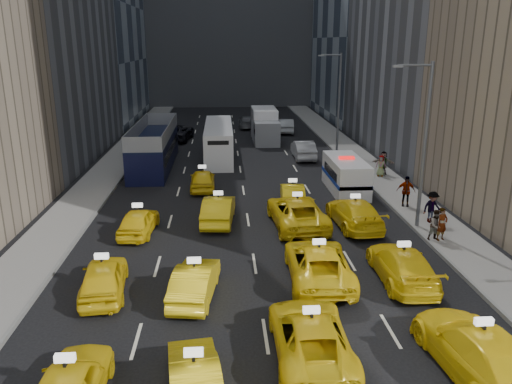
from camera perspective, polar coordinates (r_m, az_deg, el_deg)
ground at (r=16.66m, az=1.73°, el=-19.83°), size 160.00×160.00×0.00m
sidewalk_west at (r=40.59m, az=-16.76°, el=2.02°), size 3.00×90.00×0.15m
sidewalk_east at (r=41.30m, az=12.96°, el=2.56°), size 3.00×90.00×0.15m
curb_west at (r=40.28m, az=-14.75°, el=2.10°), size 0.15×90.00×0.18m
curb_east at (r=40.90m, az=11.02°, el=2.57°), size 0.15×90.00×0.18m
streetlight_near at (r=27.87m, az=18.54°, el=5.56°), size 2.15×0.22×9.00m
streetlight_far at (r=46.78m, az=9.34°, el=10.44°), size 2.15×0.22×9.00m
taxi_5 at (r=15.35m, az=-7.03°, el=-20.47°), size 1.95×4.24×1.35m
taxi_6 at (r=17.05m, az=6.25°, el=-16.01°), size 2.44×5.26×1.46m
taxi_7 at (r=17.48m, az=24.16°, el=-16.29°), size 2.79×5.85×1.65m
taxi_8 at (r=21.50m, az=-17.02°, el=-9.34°), size 2.20×4.47×1.47m
taxi_9 at (r=20.51m, az=-7.00°, el=-10.10°), size 2.05×4.43×1.41m
taxi_10 at (r=21.90m, az=7.13°, el=-8.06°), size 2.81×5.70×1.56m
taxi_11 at (r=22.53m, az=16.36°, el=-8.00°), size 2.21×5.19×1.49m
taxi_12 at (r=27.50m, az=-13.28°, el=-3.30°), size 1.98×4.21×1.39m
taxi_13 at (r=28.50m, az=-4.30°, el=-2.01°), size 2.05×4.79×1.54m
taxi_14 at (r=27.95m, az=4.70°, el=-2.29°), size 3.12×6.09×1.65m
taxi_15 at (r=28.36m, az=11.18°, el=-2.37°), size 2.52×5.49×1.55m
taxi_16 at (r=34.94m, az=-6.12°, el=1.41°), size 1.77×4.23×1.43m
taxi_17 at (r=31.81m, az=4.18°, el=-0.19°), size 1.67×4.10×1.32m
nypd_van at (r=34.91m, az=10.21°, el=1.88°), size 2.85×5.89×2.43m
double_decker at (r=41.89m, az=-11.55°, el=5.22°), size 3.93×12.41×3.55m
city_bus at (r=44.69m, az=-4.28°, el=5.82°), size 3.75×11.55×2.93m
box_truck at (r=52.00m, az=1.01°, el=7.61°), size 3.19×7.42×3.30m
misc_car_0 at (r=44.39m, az=5.43°, el=4.87°), size 1.74×4.90×1.61m
misc_car_1 at (r=53.23m, az=-8.96°, el=6.74°), size 3.47×6.17×1.63m
misc_car_2 at (r=60.32m, az=-1.03°, el=8.02°), size 2.08×4.94×1.43m
misc_car_3 at (r=56.95m, az=-5.02°, el=7.44°), size 2.19×4.39×1.44m
misc_car_4 at (r=57.14m, az=3.43°, el=7.57°), size 2.10×4.91×1.57m
pedestrian_0 at (r=27.20m, az=20.49°, el=-3.46°), size 0.73×0.61×1.72m
pedestrian_1 at (r=27.12m, az=19.90°, el=-3.58°), size 0.83×0.53×1.61m
pedestrian_2 at (r=29.67m, az=19.48°, el=-1.63°), size 1.25×0.80×1.79m
pedestrian_3 at (r=32.11m, az=16.76°, el=0.11°), size 1.22×0.80×1.91m
pedestrian_4 at (r=38.87m, az=14.08°, el=2.93°), size 0.89×0.70×1.60m
pedestrian_5 at (r=39.50m, az=14.34°, el=3.26°), size 1.70×1.05×1.77m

